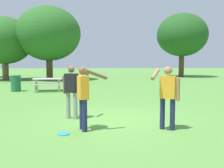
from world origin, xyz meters
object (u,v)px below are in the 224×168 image
object	(u,v)px
frisbee	(63,134)
tree_broad_center	(4,41)
tree_slender_mid	(182,35)
trash_can_beside_table	(16,83)
person_catcher	(168,93)
person_thrower	(72,88)
tree_far_right	(49,34)
picnic_table_near	(48,82)
person_bystander	(84,93)

from	to	relation	value
frisbee	tree_broad_center	size ratio (longest dim) A/B	0.05
tree_broad_center	tree_slender_mid	bearing A→B (deg)	12.01
trash_can_beside_table	tree_broad_center	bearing A→B (deg)	112.59
person_catcher	person_thrower	bearing A→B (deg)	151.28
person_catcher	tree_broad_center	world-z (taller)	tree_broad_center
tree_far_right	tree_slender_mid	distance (m)	14.98
person_thrower	frisbee	distance (m)	1.92
person_thrower	person_catcher	size ratio (longest dim) A/B	1.00
person_thrower	picnic_table_near	xyz separation A→B (m)	(-2.14, 7.32, -0.40)
person_catcher	person_bystander	size ratio (longest dim) A/B	1.00
person_thrower	trash_can_beside_table	size ratio (longest dim) A/B	1.71
tree_slender_mid	frisbee	bearing A→B (deg)	-115.71
person_catcher	tree_slender_mid	bearing A→B (deg)	69.83
tree_slender_mid	person_thrower	bearing A→B (deg)	-117.37
person_bystander	person_catcher	bearing A→B (deg)	-2.00
trash_can_beside_table	tree_broad_center	distance (m)	10.65
person_bystander	frisbee	bearing A→B (deg)	-145.35
frisbee	tree_far_right	world-z (taller)	tree_far_right
tree_broad_center	tree_far_right	world-z (taller)	tree_far_right
tree_broad_center	person_thrower	bearing A→B (deg)	-64.68
tree_far_right	tree_slender_mid	xyz separation A→B (m)	(14.35, 4.27, 0.42)
picnic_table_near	tree_broad_center	world-z (taller)	tree_broad_center
frisbee	trash_can_beside_table	xyz separation A→B (m)	(-3.94, 9.00, 0.47)
person_thrower	person_catcher	bearing A→B (deg)	-28.72
person_bystander	tree_broad_center	size ratio (longest dim) A/B	0.27
picnic_table_near	trash_can_beside_table	size ratio (longest dim) A/B	1.97
picnic_table_near	tree_broad_center	xyz separation A→B (m)	(-5.75, 9.36, 3.19)
tree_far_right	tree_slender_mid	size ratio (longest dim) A/B	0.95
person_thrower	tree_slender_mid	size ratio (longest dim) A/B	0.23
frisbee	tree_slender_mid	size ratio (longest dim) A/B	0.04
tree_slender_mid	trash_can_beside_table	bearing A→B (deg)	-137.81
person_catcher	picnic_table_near	xyz separation A→B (m)	(-4.72, 8.74, -0.40)
tree_far_right	tree_slender_mid	world-z (taller)	tree_slender_mid
tree_slender_mid	picnic_table_near	bearing A→B (deg)	-133.92
person_thrower	picnic_table_near	world-z (taller)	person_thrower
person_thrower	trash_can_beside_table	xyz separation A→B (m)	(-4.00, 7.32, -0.48)
trash_can_beside_table	frisbee	bearing A→B (deg)	-66.34
frisbee	tree_far_right	xyz separation A→B (m)	(-3.62, 18.03, 4.37)
tree_broad_center	tree_far_right	xyz separation A→B (m)	(4.22, -0.32, 0.63)
picnic_table_near	person_catcher	bearing A→B (deg)	-61.64
person_bystander	tree_broad_center	distance (m)	20.04
frisbee	tree_broad_center	world-z (taller)	tree_broad_center
picnic_table_near	tree_slender_mid	bearing A→B (deg)	46.08
frisbee	picnic_table_near	xyz separation A→B (m)	(-2.08, 8.99, 0.55)
person_catcher	tree_slender_mid	xyz separation A→B (m)	(8.10, 22.04, 3.84)
tree_slender_mid	person_bystander	bearing A→B (deg)	-115.02
person_thrower	person_bystander	size ratio (longest dim) A/B	1.00
picnic_table_near	person_bystander	bearing A→B (deg)	-73.52
trash_can_beside_table	tree_slender_mid	distance (m)	20.27
person_bystander	tree_slender_mid	world-z (taller)	tree_slender_mid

